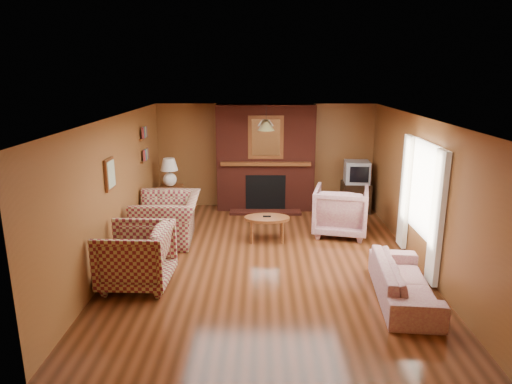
{
  "coord_description": "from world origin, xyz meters",
  "views": [
    {
      "loc": [
        -0.1,
        -7.23,
        3.1
      ],
      "look_at": [
        -0.19,
        0.6,
        1.03
      ],
      "focal_mm": 32.0,
      "sensor_mm": 36.0,
      "label": 1
    }
  ],
  "objects_px": {
    "fireplace": "(266,159)",
    "table_lamp": "(169,171)",
    "coffee_table": "(267,220)",
    "plaid_armchair": "(136,256)",
    "crt_tv": "(357,172)",
    "plaid_loveseat": "(167,219)",
    "side_table": "(171,201)",
    "floral_sofa": "(404,281)",
    "tv_stand": "(355,197)",
    "floral_armchair": "(341,211)"
  },
  "relations": [
    {
      "from": "coffee_table",
      "to": "table_lamp",
      "type": "bearing_deg",
      "value": 143.47
    },
    {
      "from": "floral_sofa",
      "to": "plaid_loveseat",
      "type": "bearing_deg",
      "value": 64.5
    },
    {
      "from": "coffee_table",
      "to": "table_lamp",
      "type": "xyz_separation_m",
      "value": [
        -2.11,
        1.56,
        0.6
      ]
    },
    {
      "from": "fireplace",
      "to": "floral_sofa",
      "type": "relative_size",
      "value": 1.31
    },
    {
      "from": "plaid_loveseat",
      "to": "crt_tv",
      "type": "distance_m",
      "value": 4.38
    },
    {
      "from": "floral_sofa",
      "to": "floral_armchair",
      "type": "xyz_separation_m",
      "value": [
        -0.44,
        2.67,
        0.2
      ]
    },
    {
      "from": "plaid_armchair",
      "to": "table_lamp",
      "type": "height_order",
      "value": "table_lamp"
    },
    {
      "from": "plaid_loveseat",
      "to": "plaid_armchair",
      "type": "bearing_deg",
      "value": -6.02
    },
    {
      "from": "table_lamp",
      "to": "tv_stand",
      "type": "relative_size",
      "value": 0.93
    },
    {
      "from": "floral_sofa",
      "to": "table_lamp",
      "type": "distance_m",
      "value": 5.58
    },
    {
      "from": "floral_armchair",
      "to": "crt_tv",
      "type": "bearing_deg",
      "value": -98.87
    },
    {
      "from": "fireplace",
      "to": "crt_tv",
      "type": "height_order",
      "value": "fireplace"
    },
    {
      "from": "coffee_table",
      "to": "plaid_armchair",
      "type": "bearing_deg",
      "value": -136.23
    },
    {
      "from": "side_table",
      "to": "plaid_armchair",
      "type": "bearing_deg",
      "value": -87.5
    },
    {
      "from": "fireplace",
      "to": "table_lamp",
      "type": "bearing_deg",
      "value": -165.71
    },
    {
      "from": "table_lamp",
      "to": "crt_tv",
      "type": "relative_size",
      "value": 1.1
    },
    {
      "from": "table_lamp",
      "to": "tv_stand",
      "type": "xyz_separation_m",
      "value": [
        4.15,
        0.35,
        -0.67
      ]
    },
    {
      "from": "fireplace",
      "to": "floral_armchair",
      "type": "relative_size",
      "value": 2.31
    },
    {
      "from": "coffee_table",
      "to": "crt_tv",
      "type": "xyz_separation_m",
      "value": [
        2.04,
        1.91,
        0.51
      ]
    },
    {
      "from": "crt_tv",
      "to": "fireplace",
      "type": "bearing_deg",
      "value": 174.7
    },
    {
      "from": "floral_sofa",
      "to": "coffee_table",
      "type": "distance_m",
      "value": 2.95
    },
    {
      "from": "floral_armchair",
      "to": "tv_stand",
      "type": "bearing_deg",
      "value": -98.8
    },
    {
      "from": "floral_sofa",
      "to": "crt_tv",
      "type": "bearing_deg",
      "value": 3.14
    },
    {
      "from": "crt_tv",
      "to": "side_table",
      "type": "bearing_deg",
      "value": -175.26
    },
    {
      "from": "plaid_armchair",
      "to": "side_table",
      "type": "xyz_separation_m",
      "value": [
        -0.15,
        3.44,
        -0.13
      ]
    },
    {
      "from": "plaid_loveseat",
      "to": "plaid_armchair",
      "type": "relative_size",
      "value": 1.31
    },
    {
      "from": "plaid_loveseat",
      "to": "side_table",
      "type": "xyz_separation_m",
      "value": [
        -0.25,
        1.6,
        -0.1
      ]
    },
    {
      "from": "floral_sofa",
      "to": "coffee_table",
      "type": "height_order",
      "value": "floral_sofa"
    },
    {
      "from": "fireplace",
      "to": "plaid_armchair",
      "type": "height_order",
      "value": "fireplace"
    },
    {
      "from": "plaid_armchair",
      "to": "floral_armchair",
      "type": "height_order",
      "value": "floral_armchair"
    },
    {
      "from": "crt_tv",
      "to": "coffee_table",
      "type": "bearing_deg",
      "value": -136.93
    },
    {
      "from": "fireplace",
      "to": "floral_sofa",
      "type": "distance_m",
      "value": 4.84
    },
    {
      "from": "plaid_armchair",
      "to": "coffee_table",
      "type": "relative_size",
      "value": 1.2
    },
    {
      "from": "floral_sofa",
      "to": "side_table",
      "type": "bearing_deg",
      "value": 51.49
    },
    {
      "from": "plaid_armchair",
      "to": "side_table",
      "type": "distance_m",
      "value": 3.45
    },
    {
      "from": "plaid_loveseat",
      "to": "floral_sofa",
      "type": "bearing_deg",
      "value": 56.4
    },
    {
      "from": "plaid_armchair",
      "to": "table_lamp",
      "type": "distance_m",
      "value": 3.49
    },
    {
      "from": "floral_sofa",
      "to": "side_table",
      "type": "xyz_separation_m",
      "value": [
        -4.0,
        3.82,
        0.06
      ]
    },
    {
      "from": "plaid_armchair",
      "to": "side_table",
      "type": "height_order",
      "value": "plaid_armchair"
    },
    {
      "from": "fireplace",
      "to": "floral_sofa",
      "type": "height_order",
      "value": "fireplace"
    },
    {
      "from": "fireplace",
      "to": "floral_sofa",
      "type": "bearing_deg",
      "value": -66.45
    },
    {
      "from": "fireplace",
      "to": "tv_stand",
      "type": "bearing_deg",
      "value": -5.15
    },
    {
      "from": "side_table",
      "to": "crt_tv",
      "type": "bearing_deg",
      "value": 4.74
    },
    {
      "from": "table_lamp",
      "to": "fireplace",
      "type": "bearing_deg",
      "value": 14.29
    },
    {
      "from": "floral_armchair",
      "to": "tv_stand",
      "type": "height_order",
      "value": "floral_armchair"
    },
    {
      "from": "floral_armchair",
      "to": "floral_sofa",
      "type": "bearing_deg",
      "value": 112.13
    },
    {
      "from": "crt_tv",
      "to": "tv_stand",
      "type": "bearing_deg",
      "value": 90.0
    },
    {
      "from": "fireplace",
      "to": "side_table",
      "type": "bearing_deg",
      "value": -165.71
    },
    {
      "from": "plaid_loveseat",
      "to": "side_table",
      "type": "bearing_deg",
      "value": -174.02
    },
    {
      "from": "side_table",
      "to": "fireplace",
      "type": "bearing_deg",
      "value": 14.29
    }
  ]
}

